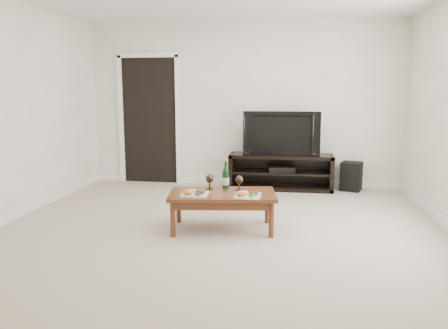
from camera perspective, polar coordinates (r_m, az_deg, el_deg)
floor at (r=4.57m, az=-1.28°, el=-9.87°), size 5.50×5.50×0.00m
back_wall at (r=7.05m, az=2.52°, el=7.81°), size 5.00×0.04×2.60m
doorway at (r=7.36m, az=-9.67°, el=5.61°), size 0.90×0.02×2.05m
media_console at (r=6.85m, az=7.41°, el=-0.95°), size 1.59×0.45×0.55m
television at (r=6.77m, az=7.52°, el=4.13°), size 1.16×0.16×0.67m
av_receiver at (r=6.84m, az=7.42°, el=-0.55°), size 0.45×0.37×0.08m
subwoofer at (r=7.01m, az=16.28°, el=-1.48°), size 0.37×0.37×0.44m
coffee_table at (r=4.85m, az=-0.20°, el=-6.10°), size 1.23×0.78×0.42m
plate_left at (r=4.69m, az=-3.84°, el=-3.60°), size 0.27×0.27×0.07m
plate_right at (r=4.62m, az=3.14°, el=-3.79°), size 0.27×0.27×0.07m
wine_bottle at (r=4.96m, az=0.23°, el=-1.18°), size 0.07×0.07×0.35m
goblet_left at (r=4.95m, az=-1.88°, el=-2.26°), size 0.09×0.09×0.17m
goblet_right at (r=4.89m, az=2.00°, el=-2.42°), size 0.09×0.09×0.17m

